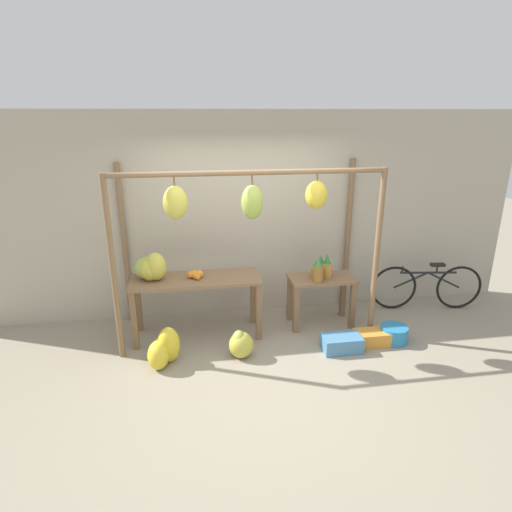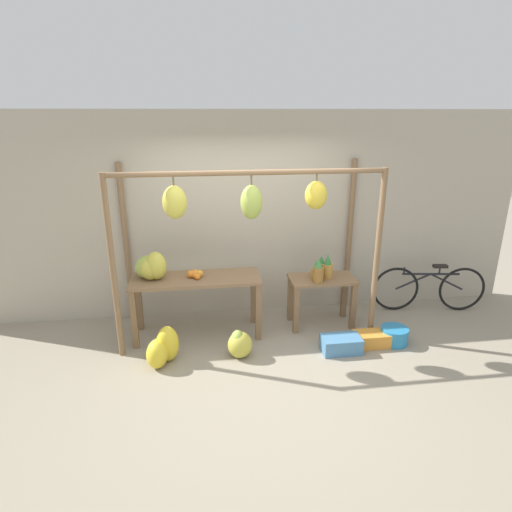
{
  "view_description": "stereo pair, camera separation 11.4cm",
  "coord_description": "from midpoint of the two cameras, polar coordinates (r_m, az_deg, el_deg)",
  "views": [
    {
      "loc": [
        -0.67,
        -4.09,
        2.76
      ],
      "look_at": [
        0.12,
        0.95,
        1.04
      ],
      "focal_mm": 30.0,
      "sensor_mm": 36.0,
      "label": 1
    },
    {
      "loc": [
        -0.56,
        -4.1,
        2.76
      ],
      "look_at": [
        0.12,
        0.95,
        1.04
      ],
      "focal_mm": 30.0,
      "sensor_mm": 36.0,
      "label": 2
    }
  ],
  "objects": [
    {
      "name": "shop_wall_back",
      "position": [
        5.91,
        -1.5,
        5.32
      ],
      "size": [
        8.0,
        0.08,
        2.8
      ],
      "color": "#B2A893",
      "rests_on": "ground_plane"
    },
    {
      "name": "pineapple_cluster",
      "position": [
        5.65,
        9.28,
        -1.81
      ],
      "size": [
        0.3,
        0.31,
        0.33
      ],
      "color": "#A3702D",
      "rests_on": "display_table_side"
    },
    {
      "name": "banana_pile_ground_left",
      "position": [
        5.13,
        -11.88,
        -12.08
      ],
      "size": [
        0.44,
        0.42,
        0.43
      ],
      "color": "yellow",
      "rests_on": "ground_plane"
    },
    {
      "name": "orange_pile",
      "position": [
        5.4,
        -7.51,
        -2.41
      ],
      "size": [
        0.2,
        0.2,
        0.1
      ],
      "color": "orange",
      "rests_on": "display_table_main"
    },
    {
      "name": "banana_pile_ground_right",
      "position": [
        5.14,
        -1.6,
        -11.71
      ],
      "size": [
        0.31,
        0.28,
        0.35
      ],
      "color": "gold",
      "rests_on": "ground_plane"
    },
    {
      "name": "ground_plane",
      "position": [
        4.98,
        0.74,
        -15.06
      ],
      "size": [
        20.0,
        20.0,
        0.0
      ],
      "primitive_type": "plane",
      "color": "gray"
    },
    {
      "name": "parked_bicycle",
      "position": [
        6.71,
        22.52,
        -3.97
      ],
      "size": [
        1.6,
        0.27,
        0.7
      ],
      "color": "black",
      "rests_on": "ground_plane"
    },
    {
      "name": "stall_awning",
      "position": [
        5.0,
        -0.9,
        5.1
      ],
      "size": [
        3.17,
        1.13,
        2.17
      ],
      "color": "brown",
      "rests_on": "ground_plane"
    },
    {
      "name": "blue_bucket",
      "position": [
        5.73,
        18.49,
        -10.02
      ],
      "size": [
        0.34,
        0.34,
        0.21
      ],
      "color": "teal",
      "rests_on": "ground_plane"
    },
    {
      "name": "display_table_main",
      "position": [
        5.46,
        -7.37,
        -4.15
      ],
      "size": [
        1.62,
        0.57,
        0.79
      ],
      "color": "brown",
      "rests_on": "ground_plane"
    },
    {
      "name": "fruit_crate_white",
      "position": [
        5.39,
        11.88,
        -11.44
      ],
      "size": [
        0.47,
        0.28,
        0.19
      ],
      "color": "#4C84B2",
      "rests_on": "ground_plane"
    },
    {
      "name": "display_table_side",
      "position": [
        5.8,
        9.32,
        -4.42
      ],
      "size": [
        0.87,
        0.47,
        0.68
      ],
      "color": "brown",
      "rests_on": "ground_plane"
    },
    {
      "name": "banana_pile_on_table",
      "position": [
        5.42,
        -13.18,
        -1.44
      ],
      "size": [
        0.48,
        0.42,
        0.35
      ],
      "color": "gold",
      "rests_on": "display_table_main"
    },
    {
      "name": "fruit_crate_purple",
      "position": [
        5.61,
        15.68,
        -10.61
      ],
      "size": [
        0.42,
        0.25,
        0.17
      ],
      "color": "orange",
      "rests_on": "ground_plane"
    }
  ]
}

